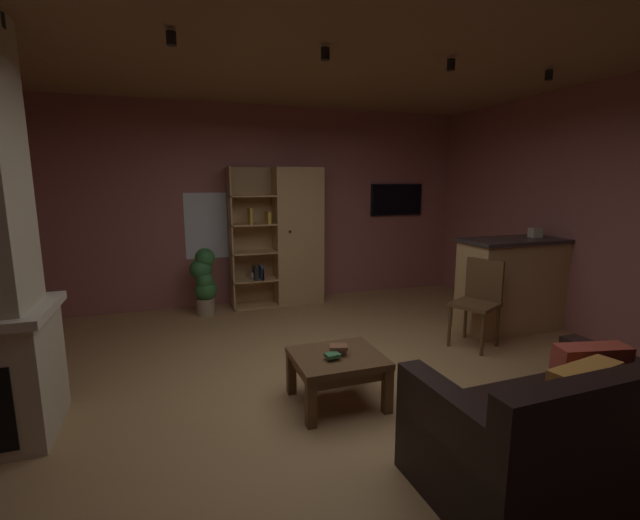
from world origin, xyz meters
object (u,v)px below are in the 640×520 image
at_px(potted_floor_plant, 204,280).
at_px(tissue_box, 535,233).
at_px(coffee_table, 337,365).
at_px(table_book_2, 338,347).
at_px(leather_couch, 554,438).
at_px(table_book_0, 340,351).
at_px(wall_mounted_tv, 396,200).
at_px(table_book_1, 333,355).
at_px(dining_chair, 479,297).
at_px(bookshelf_cabinet, 292,237).
at_px(kitchen_bar_counter, 520,283).

bearing_deg(potted_floor_plant, tissue_box, -24.99).
bearing_deg(coffee_table, table_book_2, 26.76).
height_order(leather_couch, coffee_table, leather_couch).
distance_m(table_book_0, wall_mounted_tv, 3.92).
height_order(coffee_table, table_book_0, table_book_0).
bearing_deg(leather_couch, table_book_1, 125.51).
xyz_separation_m(leather_couch, table_book_1, (-0.87, 1.23, 0.13)).
distance_m(dining_chair, wall_mounted_tv, 2.64).
height_order(bookshelf_cabinet, table_book_1, bookshelf_cabinet).
bearing_deg(coffee_table, leather_couch, -58.24).
bearing_deg(potted_floor_plant, table_book_0, -72.58).
bearing_deg(coffee_table, kitchen_bar_counter, 19.99).
bearing_deg(kitchen_bar_counter, leather_couch, -129.72).
xyz_separation_m(table_book_0, table_book_1, (-0.10, -0.12, 0.02)).
relative_size(tissue_box, leather_couch, 0.08).
bearing_deg(kitchen_bar_counter, table_book_2, -160.03).
bearing_deg(bookshelf_cabinet, wall_mounted_tv, 6.77).
height_order(kitchen_bar_counter, potted_floor_plant, kitchen_bar_counter).
distance_m(tissue_box, table_book_2, 3.13).
bearing_deg(table_book_1, potted_floor_plant, 104.75).
relative_size(tissue_box, potted_floor_plant, 0.14).
relative_size(leather_couch, table_book_0, 13.72).
bearing_deg(leather_couch, wall_mounted_tv, 72.43).
relative_size(coffee_table, wall_mounted_tv, 0.79).
bearing_deg(coffee_table, tissue_box, 19.17).
relative_size(tissue_box, wall_mounted_tv, 0.14).
relative_size(bookshelf_cabinet, kitchen_bar_counter, 1.29).
bearing_deg(coffee_table, table_book_1, -132.56).
distance_m(coffee_table, table_book_1, 0.16).
bearing_deg(potted_floor_plant, coffee_table, -73.52).
xyz_separation_m(coffee_table, table_book_1, (-0.07, -0.08, 0.12)).
bearing_deg(dining_chair, coffee_table, -159.99).
bearing_deg(bookshelf_cabinet, leather_couch, -85.02).
bearing_deg(table_book_0, wall_mounted_tv, 54.90).
relative_size(bookshelf_cabinet, table_book_0, 18.13).
bearing_deg(wall_mounted_tv, potted_floor_plant, -172.33).
distance_m(table_book_2, wall_mounted_tv, 3.96).
bearing_deg(kitchen_bar_counter, coffee_table, -160.01).
height_order(tissue_box, wall_mounted_tv, wall_mounted_tv).
bearing_deg(dining_chair, bookshelf_cabinet, 122.65).
height_order(tissue_box, coffee_table, tissue_box).
xyz_separation_m(leather_couch, coffee_table, (-0.81, 1.30, 0.01)).
bearing_deg(tissue_box, kitchen_bar_counter, -173.18).
bearing_deg(dining_chair, tissue_box, 17.60).
xyz_separation_m(kitchen_bar_counter, table_book_0, (-2.67, -0.94, -0.13)).
relative_size(bookshelf_cabinet, leather_couch, 1.32).
relative_size(kitchen_bar_counter, table_book_2, 10.65).
bearing_deg(table_book_2, tissue_box, 19.15).
distance_m(tissue_box, table_book_1, 3.23).
bearing_deg(table_book_1, wall_mounted_tv, 54.64).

